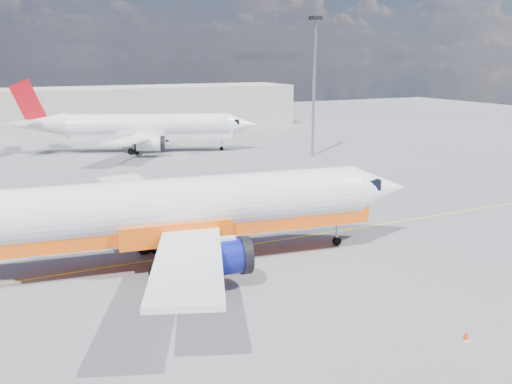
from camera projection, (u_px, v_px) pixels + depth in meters
name	position (u px, v px, depth m)	size (l,w,h in m)	color
ground	(280.00, 255.00, 39.76)	(240.00, 240.00, 0.00)	#5E5E63
taxi_line	(261.00, 243.00, 42.38)	(70.00, 0.15, 0.01)	yellow
terminal_main	(112.00, 109.00, 106.45)	(70.00, 14.00, 8.00)	#BBB5A1
main_jet	(170.00, 210.00, 37.21)	(36.99, 28.99, 11.20)	white
second_jet	(142.00, 128.00, 82.35)	(34.54, 26.12, 10.56)	white
traffic_cone	(466.00, 335.00, 27.84)	(0.35, 0.35, 0.49)	white
floodlight_mast	(314.00, 74.00, 76.77)	(1.37, 1.37, 18.72)	#9998A0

